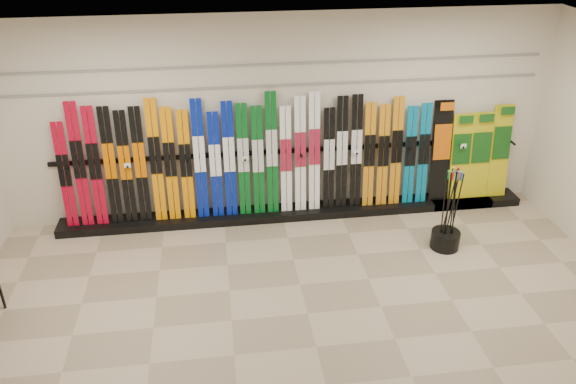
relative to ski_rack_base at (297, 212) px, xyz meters
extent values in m
plane|color=gray|center=(-0.22, -2.28, -0.06)|extent=(8.00, 8.00, 0.00)
plane|color=beige|center=(-0.22, 0.22, 1.44)|extent=(8.00, 0.00, 8.00)
plane|color=silver|center=(-0.22, -2.28, 2.94)|extent=(8.00, 8.00, 0.00)
cube|color=black|center=(0.00, 0.00, 0.00)|extent=(8.00, 0.40, 0.12)
cube|color=#B10621|center=(-3.28, 0.03, 0.83)|extent=(0.17, 0.18, 1.54)
cube|color=#B10621|center=(-3.07, 0.05, 0.96)|extent=(0.17, 0.21, 1.81)
cube|color=#B10621|center=(-2.86, 0.04, 0.93)|extent=(0.17, 0.20, 1.73)
cube|color=black|center=(-2.65, 0.04, 0.92)|extent=(0.17, 0.20, 1.72)
cube|color=black|center=(-2.45, 0.04, 0.89)|extent=(0.17, 0.19, 1.65)
cube|color=black|center=(-2.24, 0.04, 0.91)|extent=(0.17, 0.20, 1.70)
cube|color=orange|center=(-2.02, 0.05, 0.96)|extent=(0.17, 0.21, 1.80)
cube|color=orange|center=(-1.82, 0.04, 0.89)|extent=(0.17, 0.20, 1.67)
cube|color=orange|center=(-1.61, 0.04, 0.87)|extent=(0.17, 0.19, 1.62)
cube|color=#061C9A|center=(-1.41, 0.05, 0.94)|extent=(0.17, 0.21, 1.77)
cube|color=#061C9A|center=(-1.19, 0.04, 0.85)|extent=(0.17, 0.19, 1.57)
cube|color=#061C9A|center=(-0.99, 0.04, 0.92)|extent=(0.17, 0.20, 1.71)
cube|color=#08591B|center=(-0.78, 0.04, 0.90)|extent=(0.17, 0.20, 1.67)
cube|color=#08591B|center=(-0.57, 0.04, 0.87)|extent=(0.17, 0.19, 1.63)
cube|color=#08591B|center=(-0.37, 0.05, 0.97)|extent=(0.17, 0.21, 1.82)
cube|color=white|center=(-0.16, 0.04, 0.86)|extent=(0.17, 0.19, 1.61)
cube|color=white|center=(0.05, 0.04, 0.93)|extent=(0.17, 0.20, 1.74)
cube|color=white|center=(0.26, 0.05, 0.95)|extent=(0.17, 0.21, 1.79)
cube|color=black|center=(0.48, 0.03, 0.84)|extent=(0.17, 0.18, 1.55)
cube|color=black|center=(0.67, 0.04, 0.92)|extent=(0.17, 0.20, 1.71)
cube|color=black|center=(0.89, 0.04, 0.92)|extent=(0.17, 0.20, 1.73)
cube|color=orange|center=(1.09, 0.04, 0.86)|extent=(0.17, 0.19, 1.60)
cube|color=orange|center=(1.30, 0.03, 0.84)|extent=(0.17, 0.19, 1.57)
cube|color=orange|center=(1.51, 0.04, 0.89)|extent=(0.17, 0.20, 1.67)
cube|color=#046B97|center=(1.72, 0.03, 0.82)|extent=(0.17, 0.18, 1.52)
cube|color=#046B97|center=(1.93, 0.03, 0.84)|extent=(0.17, 0.18, 1.55)
cube|color=black|center=(2.23, 0.08, 0.84)|extent=(0.30, 0.24, 1.56)
cube|color=gold|center=(2.54, 0.06, 0.73)|extent=(0.31, 0.21, 1.35)
cube|color=gold|center=(2.87, 0.06, 0.74)|extent=(0.33, 0.21, 1.35)
cube|color=gold|center=(3.19, 0.07, 0.78)|extent=(0.31, 0.23, 1.45)
cylinder|color=black|center=(1.90, -1.15, 0.07)|extent=(0.40, 0.40, 0.25)
cylinder|color=black|center=(1.97, -1.08, 0.55)|extent=(0.13, 0.14, 1.17)
cylinder|color=black|center=(1.90, -1.09, 0.55)|extent=(0.09, 0.10, 1.18)
cylinder|color=black|center=(1.90, -1.20, 0.55)|extent=(0.11, 0.04, 1.18)
cylinder|color=black|center=(1.87, -1.17, 0.55)|extent=(0.15, 0.05, 1.17)
cylinder|color=black|center=(1.84, -1.21, 0.55)|extent=(0.08, 0.05, 1.18)
cylinder|color=black|center=(1.94, -1.21, 0.55)|extent=(0.12, 0.04, 1.18)
cylinder|color=black|center=(1.95, -1.23, 0.55)|extent=(0.03, 0.11, 1.18)
cylinder|color=black|center=(1.80, -1.17, 0.55)|extent=(0.10, 0.09, 1.18)
cube|color=gray|center=(-0.22, 0.20, 1.94)|extent=(7.60, 0.02, 0.03)
cube|color=gray|center=(-0.22, 0.20, 2.24)|extent=(7.60, 0.02, 0.03)
camera|label=1|loc=(-1.16, -7.35, 4.30)|focal=35.00mm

